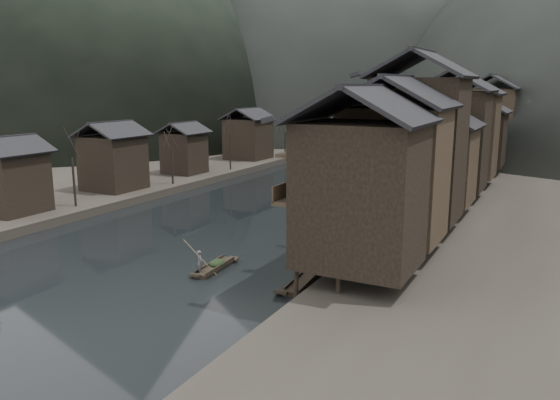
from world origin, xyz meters
The scene contains 12 objects.
water centered at (0.00, 0.00, 0.00)m, with size 300.00×300.00×0.00m, color black.
left_bank centered at (-35.00, 40.00, 0.60)m, with size 40.00×200.00×1.20m, color #2D2823.
stilt_houses centered at (17.28, 19.06, 8.99)m, with size 9.00×67.60×16.49m.
left_houses centered at (-20.50, 20.12, 5.66)m, with size 8.10×53.20×8.73m.
bare_trees centered at (-17.00, 26.77, 6.55)m, with size 3.94×74.85×7.87m.
moored_sampans centered at (11.97, 21.08, 0.20)m, with size 3.42×60.76×0.47m.
midriver_boats centered at (-5.02, 48.71, 0.20)m, with size 8.82×29.73×0.45m.
stone_bridge centered at (0.00, 72.00, 5.11)m, with size 40.00×6.00×9.00m.
hero_sampan centered at (5.70, -6.76, 0.20)m, with size 1.37×5.00×0.43m.
cargo_heap centered at (5.72, -6.53, 0.76)m, with size 1.09×1.43×0.65m, color black.
boatman centered at (5.57, -8.49, 1.31)m, with size 0.64×0.42×1.75m, color #4E4D50.
bamboo_pole centered at (5.77, -8.49, 3.81)m, with size 0.06×0.06×4.11m, color #8C7A51.
Camera 1 is at (27.98, -38.90, 13.57)m, focal length 35.00 mm.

